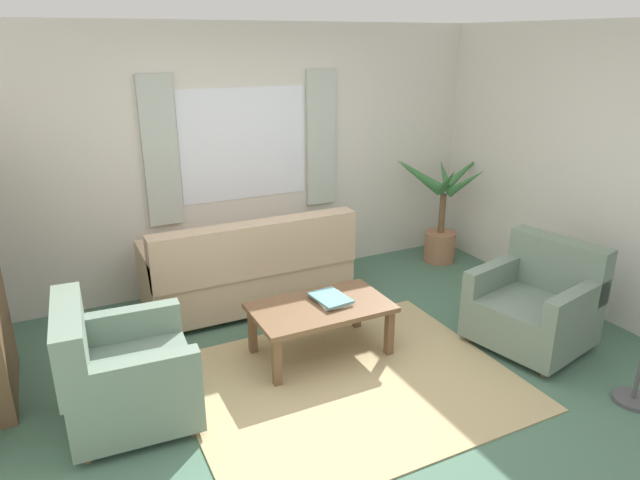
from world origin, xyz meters
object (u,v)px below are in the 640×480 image
at_px(couch, 249,271).
at_px(coffee_table, 321,312).
at_px(book_stack_on_table, 331,299).
at_px(potted_plant, 441,215).
at_px(armchair_right, 536,305).
at_px(armchair_left, 120,374).

distance_m(couch, coffee_table, 1.10).
height_order(book_stack_on_table, potted_plant, potted_plant).
distance_m(armchair_right, book_stack_on_table, 1.72).
bearing_deg(armchair_left, couch, -43.80).
bearing_deg(potted_plant, coffee_table, -149.99).
distance_m(book_stack_on_table, potted_plant, 2.36).
bearing_deg(coffee_table, book_stack_on_table, 13.92).
xyz_separation_m(book_stack_on_table, potted_plant, (2.03, 1.21, 0.09)).
xyz_separation_m(coffee_table, potted_plant, (2.14, 1.23, 0.17)).
relative_size(armchair_right, book_stack_on_table, 2.79).
height_order(couch, coffee_table, couch).
height_order(couch, book_stack_on_table, couch).
height_order(armchair_left, potted_plant, potted_plant).
bearing_deg(potted_plant, armchair_right, -103.54).
height_order(armchair_right, book_stack_on_table, armchair_right).
bearing_deg(armchair_right, armchair_left, -110.92).
bearing_deg(armchair_right, coffee_table, -123.32).
bearing_deg(book_stack_on_table, armchair_right, -22.71).
relative_size(book_stack_on_table, potted_plant, 0.28).
relative_size(armchair_left, book_stack_on_table, 2.47).
xyz_separation_m(couch, armchair_right, (1.91, -1.72, -0.01)).
distance_m(armchair_right, coffee_table, 1.80).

